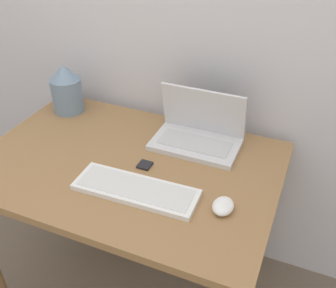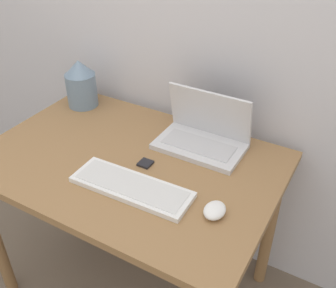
{
  "view_description": "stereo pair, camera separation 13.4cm",
  "coord_description": "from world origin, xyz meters",
  "px_view_note": "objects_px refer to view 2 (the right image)",
  "views": [
    {
      "loc": [
        0.58,
        -0.63,
        1.57
      ],
      "look_at": [
        0.15,
        0.4,
        0.82
      ],
      "focal_mm": 42.0,
      "sensor_mm": 36.0,
      "label": 1
    },
    {
      "loc": [
        0.7,
        -0.57,
        1.57
      ],
      "look_at": [
        0.15,
        0.4,
        0.82
      ],
      "focal_mm": 42.0,
      "sensor_mm": 36.0,
      "label": 2
    }
  ],
  "objects_px": {
    "mp3_player": "(145,163)",
    "vase": "(81,84)",
    "laptop": "(203,134)",
    "mouse": "(215,210)",
    "keyboard": "(131,187)"
  },
  "relations": [
    {
      "from": "mp3_player",
      "to": "vase",
      "type": "bearing_deg",
      "value": 153.69
    },
    {
      "from": "vase",
      "to": "mp3_player",
      "type": "height_order",
      "value": "vase"
    },
    {
      "from": "laptop",
      "to": "mouse",
      "type": "height_order",
      "value": "laptop"
    },
    {
      "from": "keyboard",
      "to": "mouse",
      "type": "height_order",
      "value": "mouse"
    },
    {
      "from": "laptop",
      "to": "vase",
      "type": "height_order",
      "value": "laptop"
    },
    {
      "from": "laptop",
      "to": "keyboard",
      "type": "height_order",
      "value": "laptop"
    },
    {
      "from": "vase",
      "to": "mp3_player",
      "type": "distance_m",
      "value": 0.55
    },
    {
      "from": "mp3_player",
      "to": "keyboard",
      "type": "bearing_deg",
      "value": -76.3
    },
    {
      "from": "mp3_player",
      "to": "mouse",
      "type": "bearing_deg",
      "value": -18.97
    },
    {
      "from": "keyboard",
      "to": "mp3_player",
      "type": "xyz_separation_m",
      "value": [
        -0.03,
        0.14,
        -0.01
      ]
    },
    {
      "from": "vase",
      "to": "mouse",
      "type": "bearing_deg",
      "value": -23.49
    },
    {
      "from": "laptop",
      "to": "keyboard",
      "type": "bearing_deg",
      "value": -104.49
    },
    {
      "from": "mouse",
      "to": "vase",
      "type": "distance_m",
      "value": 0.88
    },
    {
      "from": "mouse",
      "to": "keyboard",
      "type": "bearing_deg",
      "value": -174.56
    },
    {
      "from": "vase",
      "to": "mp3_player",
      "type": "xyz_separation_m",
      "value": [
        0.48,
        -0.24,
        -0.1
      ]
    }
  ]
}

